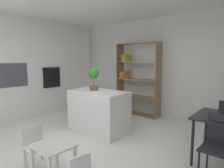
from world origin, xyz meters
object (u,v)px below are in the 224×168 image
at_px(open_bookshelf, 135,79).
at_px(dining_chair_near, 221,142).
at_px(child_table, 53,151).
at_px(child_chair_left, 35,144).
at_px(kitchen_island, 98,111).
at_px(built_in_oven, 52,77).
at_px(potted_plant_on_island, 94,77).

bearing_deg(open_bookshelf, dining_chair_near, -35.76).
xyz_separation_m(child_table, child_chair_left, (-0.53, 0.01, -0.06)).
bearing_deg(child_table, dining_chair_near, 40.39).
height_order(kitchen_island, open_bookshelf, open_bookshelf).
bearing_deg(child_chair_left, child_table, -83.26).
distance_m(built_in_oven, kitchen_island, 2.30).
bearing_deg(child_chair_left, kitchen_island, 16.42).
bearing_deg(dining_chair_near, open_bookshelf, 146.01).
bearing_deg(potted_plant_on_island, built_in_oven, 174.01).
distance_m(kitchen_island, potted_plant_on_island, 0.78).
distance_m(kitchen_island, child_table, 1.86).
bearing_deg(built_in_oven, child_table, -32.33).
bearing_deg(child_table, open_bookshelf, 105.83).
xyz_separation_m(kitchen_island, potted_plant_on_island, (-0.14, -0.01, 0.77)).
relative_size(built_in_oven, open_bookshelf, 0.29).
height_order(built_in_oven, kitchen_island, built_in_oven).
relative_size(child_table, child_chair_left, 0.87).
bearing_deg(kitchen_island, child_table, -64.80).
bearing_deg(child_table, child_chair_left, 179.18).
relative_size(child_table, dining_chair_near, 0.59).
distance_m(kitchen_island, open_bookshelf, 1.85).
relative_size(built_in_oven, child_chair_left, 1.03).
bearing_deg(kitchen_island, built_in_oven, 174.52).
height_order(child_table, dining_chair_near, dining_chair_near).
bearing_deg(dining_chair_near, built_in_oven, 176.73).
bearing_deg(kitchen_island, open_bookshelf, 95.90).
bearing_deg(kitchen_island, dining_chair_near, -4.65).
xyz_separation_m(built_in_oven, child_table, (2.99, -1.90, -0.70)).
relative_size(potted_plant_on_island, open_bookshelf, 0.24).
bearing_deg(kitchen_island, potted_plant_on_island, -177.81).
bearing_deg(open_bookshelf, built_in_oven, -142.81).
bearing_deg(built_in_oven, child_chair_left, -37.46).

